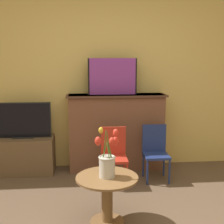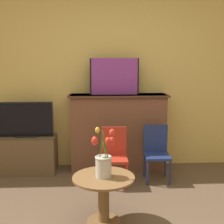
{
  "view_description": "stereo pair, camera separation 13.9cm",
  "coord_description": "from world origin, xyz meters",
  "px_view_note": "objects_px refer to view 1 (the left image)",
  "views": [
    {
      "loc": [
        -0.32,
        -2.22,
        1.53
      ],
      "look_at": [
        -0.0,
        1.29,
        0.91
      ],
      "focal_mm": 50.0,
      "sensor_mm": 36.0,
      "label": 1
    },
    {
      "loc": [
        -0.18,
        -2.23,
        1.53
      ],
      "look_at": [
        -0.0,
        1.29,
        0.91
      ],
      "focal_mm": 50.0,
      "sensor_mm": 36.0,
      "label": 2
    }
  ],
  "objects_px": {
    "chair_red": "(114,153)",
    "vase_tulips": "(107,161)",
    "painting": "(113,76)",
    "tv_monitor": "(23,121)",
    "chair_blue": "(155,149)"
  },
  "relations": [
    {
      "from": "chair_red",
      "to": "vase_tulips",
      "type": "xyz_separation_m",
      "value": [
        -0.15,
        -0.95,
        0.22
      ]
    },
    {
      "from": "painting",
      "to": "chair_red",
      "type": "distance_m",
      "value": 1.04
    },
    {
      "from": "tv_monitor",
      "to": "chair_red",
      "type": "relative_size",
      "value": 1.06
    },
    {
      "from": "chair_blue",
      "to": "vase_tulips",
      "type": "relative_size",
      "value": 1.5
    },
    {
      "from": "painting",
      "to": "chair_blue",
      "type": "height_order",
      "value": "painting"
    },
    {
      "from": "painting",
      "to": "chair_red",
      "type": "xyz_separation_m",
      "value": [
        -0.03,
        -0.52,
        -0.9
      ]
    },
    {
      "from": "painting",
      "to": "tv_monitor",
      "type": "xyz_separation_m",
      "value": [
        -1.19,
        -0.06,
        -0.57
      ]
    },
    {
      "from": "vase_tulips",
      "to": "chair_blue",
      "type": "bearing_deg",
      "value": 56.47
    },
    {
      "from": "chair_red",
      "to": "chair_blue",
      "type": "relative_size",
      "value": 1.0
    },
    {
      "from": "chair_blue",
      "to": "chair_red",
      "type": "bearing_deg",
      "value": -170.22
    },
    {
      "from": "painting",
      "to": "tv_monitor",
      "type": "height_order",
      "value": "painting"
    },
    {
      "from": "painting",
      "to": "chair_blue",
      "type": "relative_size",
      "value": 0.95
    },
    {
      "from": "chair_blue",
      "to": "vase_tulips",
      "type": "xyz_separation_m",
      "value": [
        -0.69,
        -1.04,
        0.22
      ]
    },
    {
      "from": "vase_tulips",
      "to": "painting",
      "type": "bearing_deg",
      "value": 82.93
    },
    {
      "from": "painting",
      "to": "vase_tulips",
      "type": "distance_m",
      "value": 1.62
    }
  ]
}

